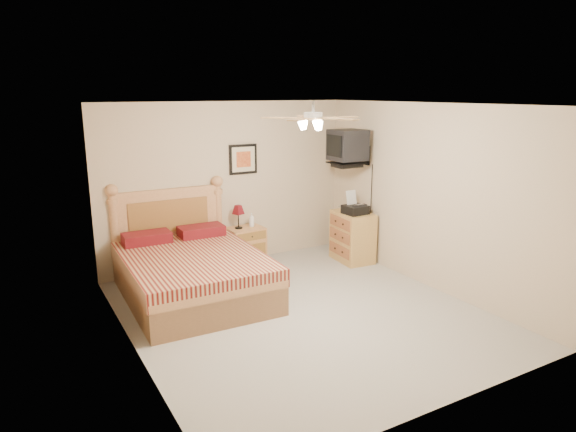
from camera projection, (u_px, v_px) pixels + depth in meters
name	position (u px, v px, depth m)	size (l,w,h in m)	color
floor	(302.00, 313.00, 6.29)	(4.50, 4.50, 0.00)	#9C978D
ceiling	(304.00, 104.00, 5.69)	(4.00, 4.50, 0.04)	white
wall_back	(227.00, 184.00, 7.89)	(4.00, 0.04, 2.50)	#C2AD8F
wall_front	(449.00, 271.00, 4.09)	(4.00, 0.04, 2.50)	#C2AD8F
wall_left	(129.00, 237.00, 5.03)	(0.04, 4.50, 2.50)	#C2AD8F
wall_right	(429.00, 197.00, 6.95)	(0.04, 4.50, 2.50)	#C2AD8F
bed	(192.00, 246.00, 6.59)	(1.66, 2.18, 1.41)	#B5824F
nightstand	(246.00, 246.00, 8.00)	(0.54, 0.41, 0.59)	#AB6E32
table_lamp	(238.00, 217.00, 7.85)	(0.20, 0.20, 0.36)	maroon
lotion_bottle	(252.00, 220.00, 7.97)	(0.08, 0.08, 0.22)	white
framed_picture	(243.00, 159.00, 7.92)	(0.46, 0.04, 0.46)	black
dresser	(353.00, 237.00, 8.14)	(0.47, 0.67, 0.79)	#A37D46
fax_machine	(355.00, 203.00, 7.90)	(0.33, 0.35, 0.35)	black
magazine_lower	(345.00, 209.00, 8.21)	(0.19, 0.25, 0.02)	#B2A38C
magazine_upper	(344.00, 208.00, 8.21)	(0.18, 0.24, 0.02)	gray
wall_tv	(355.00, 147.00, 7.83)	(0.56, 0.46, 0.58)	black
ceiling_fan	(313.00, 118.00, 5.56)	(1.14, 1.14, 0.28)	white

